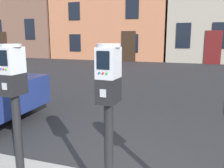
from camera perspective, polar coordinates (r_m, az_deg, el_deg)
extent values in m
cylinder|color=black|center=(2.92, -21.40, -11.74)|extent=(0.10, 0.10, 0.98)
cube|color=black|center=(2.75, -22.30, -0.03)|extent=(0.19, 0.25, 0.23)
cube|color=#A5A8AD|center=(2.66, -24.19, -0.52)|extent=(0.06, 0.02, 0.07)
cube|color=#B7BABF|center=(2.71, -22.70, 5.21)|extent=(0.19, 0.24, 0.28)
cube|color=black|center=(2.63, -24.57, 5.63)|extent=(0.12, 0.02, 0.16)
cylinder|color=blue|center=(2.66, -24.92, 3.25)|extent=(0.02, 0.01, 0.02)
cylinder|color=red|center=(2.64, -24.40, 3.23)|extent=(0.02, 0.01, 0.02)
cylinder|color=green|center=(2.61, -23.88, 3.20)|extent=(0.02, 0.01, 0.02)
cylinder|color=#B7BABF|center=(2.70, -22.94, 8.45)|extent=(0.23, 0.23, 0.03)
cylinder|color=black|center=(2.42, -0.78, -15.72)|extent=(0.10, 0.10, 0.99)
cube|color=black|center=(2.21, -0.82, -1.51)|extent=(0.19, 0.25, 0.23)
cube|color=#A5A8AD|center=(2.10, -2.18, -2.21)|extent=(0.06, 0.02, 0.07)
cube|color=#B7BABF|center=(2.17, -0.84, 5.07)|extent=(0.19, 0.24, 0.28)
cube|color=black|center=(2.06, -2.15, 5.67)|extent=(0.12, 0.02, 0.16)
cylinder|color=blue|center=(2.08, -3.02, 2.63)|extent=(0.02, 0.01, 0.02)
cylinder|color=red|center=(2.07, -2.15, 2.58)|extent=(0.02, 0.01, 0.02)
cylinder|color=green|center=(2.06, -1.26, 2.52)|extent=(0.02, 0.01, 0.02)
cylinder|color=#B7BABF|center=(2.16, -0.85, 9.17)|extent=(0.23, 0.23, 0.03)
cylinder|color=black|center=(6.00, -20.68, -3.11)|extent=(0.64, 0.23, 0.64)
cube|color=black|center=(20.63, -18.95, 12.21)|extent=(0.90, 0.06, 1.60)
cube|color=black|center=(22.46, -24.60, 8.49)|extent=(1.00, 0.07, 2.10)
cube|color=#B7704C|center=(20.76, 0.83, 19.13)|extent=(8.76, 6.16, 9.17)
cube|color=black|center=(18.52, -8.75, 9.65)|extent=(0.90, 0.06, 1.26)
cube|color=black|center=(16.98, 4.73, 9.61)|extent=(0.90, 0.06, 1.26)
cube|color=black|center=(18.60, -8.96, 16.72)|extent=(0.90, 0.06, 1.26)
cube|color=black|center=(17.07, 4.85, 17.32)|extent=(0.90, 0.06, 1.26)
cube|color=black|center=(17.05, 3.93, 8.92)|extent=(1.00, 0.07, 2.10)
cube|color=black|center=(16.50, 16.60, 10.97)|extent=(0.90, 0.06, 1.60)
cube|color=black|center=(16.56, 24.20, 10.47)|extent=(0.90, 0.06, 1.60)
cube|color=#591414|center=(16.55, 22.83, 8.01)|extent=(1.00, 0.07, 2.10)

